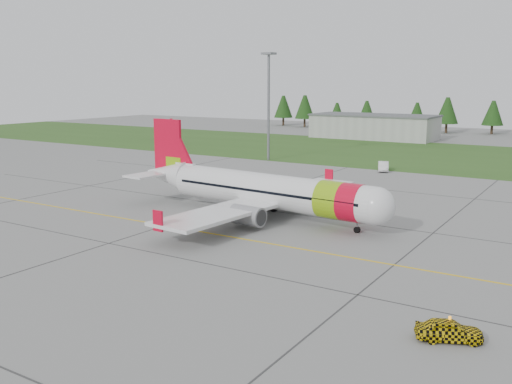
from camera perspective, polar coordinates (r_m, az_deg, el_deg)
The scene contains 9 objects.
ground at distance 46.45m, azimuth -1.50°, elevation -7.89°, with size 320.00×320.00×0.00m, color gray.
aircraft at distance 63.85m, azimuth 0.83°, elevation 0.13°, with size 34.33×31.75×10.40m.
follow_me_car at distance 35.82m, azimuth 18.87°, elevation -11.05°, with size 1.57×1.33×3.89m, color yellow.
service_van at distance 99.45m, azimuth 12.65°, elevation 3.45°, with size 1.70×1.61×4.88m, color white.
grass_strip at distance 122.01m, azimuth 20.30°, elevation 3.24°, with size 320.00×50.00×0.03m, color #30561E.
taxi_guideline at distance 52.98m, azimuth 3.30°, elevation -5.49°, with size 120.00×0.25×0.02m, color gold.
hangar_west at distance 156.81m, azimuth 11.72°, elevation 6.37°, with size 32.00×14.00×6.00m, color #A8A8A3.
floodlight_mast at distance 110.22m, azimuth 1.26°, elevation 8.38°, with size 0.50×0.50×20.00m, color slate.
treeline at distance 176.58m, azimuth 24.22°, elevation 6.78°, with size 160.00×8.00×10.00m, color #1C3F14, non-canonical shape.
Camera 1 is at (24.31, -36.62, 15.03)m, focal length 40.00 mm.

